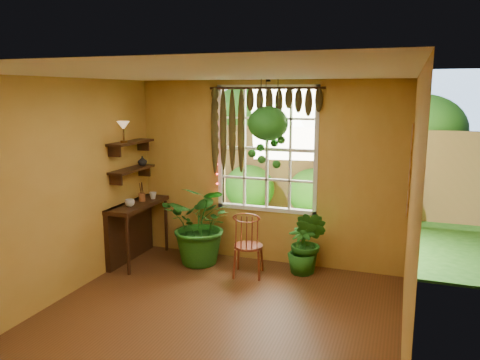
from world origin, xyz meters
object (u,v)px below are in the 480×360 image
Objects in this scene: counter_ledge at (132,225)px; windsor_chair at (248,254)px; hanging_basket at (268,130)px; potted_plant_mid at (308,242)px; potted_plant_left at (203,224)px.

counter_ledge is 1.11× the size of windsor_chair.
counter_ledge is 2.50m from hanging_basket.
potted_plant_mid is (0.77, 0.36, 0.15)m from windsor_chair.
hanging_basket is at bearing 64.21° from windsor_chair.
windsor_chair reaches higher than potted_plant_mid.
potted_plant_left is 1.33× the size of potted_plant_mid.
potted_plant_left is at bearing 153.98° from windsor_chair.
counter_ledge is at bearing 169.17° from windsor_chair.
counter_ledge is at bearing -169.39° from potted_plant_left.
windsor_chair is 0.88× the size of potted_plant_left.
potted_plant_left is 1.69m from hanging_basket.
counter_ledge is 0.97× the size of hanging_basket.
potted_plant_mid is 1.68m from hanging_basket.
potted_plant_mid is at bearing 7.27° from counter_ledge.
windsor_chair reaches higher than counter_ledge.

